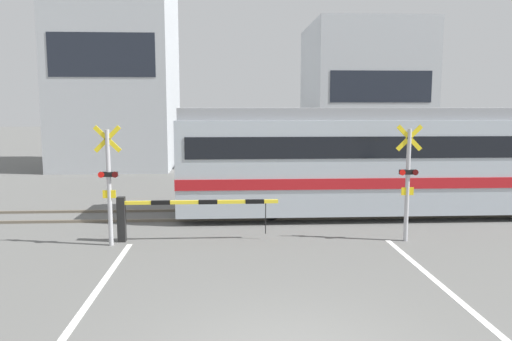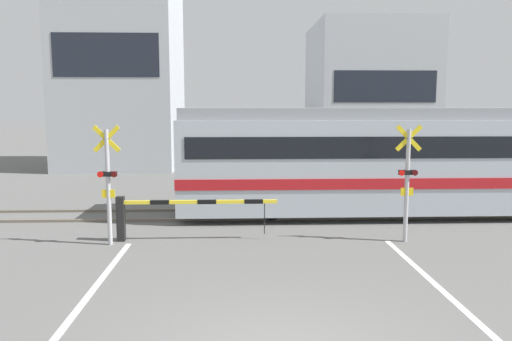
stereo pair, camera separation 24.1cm
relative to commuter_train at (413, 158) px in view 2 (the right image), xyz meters
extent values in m
cube|color=#6B6051|center=(-5.12, -0.72, -1.80)|extent=(50.00, 0.10, 0.08)
cube|color=#6B6051|center=(-5.12, 0.72, -1.80)|extent=(50.00, 0.10, 0.08)
cube|color=white|center=(-8.46, -8.37, -1.84)|extent=(0.14, 10.27, 0.01)
cube|color=white|center=(-1.77, -8.37, -1.84)|extent=(0.14, 10.27, 0.01)
cube|color=#ADB7C1|center=(0.00, 0.00, -0.18)|extent=(14.98, 2.88, 2.86)
cube|color=gray|center=(0.00, 0.00, 1.42)|extent=(14.83, 2.53, 0.36)
cube|color=red|center=(0.00, 0.00, -0.61)|extent=(14.99, 2.93, 0.32)
cube|color=black|center=(0.00, 0.00, 0.46)|extent=(14.38, 2.92, 0.64)
cube|color=black|center=(-7.50, 0.00, 0.46)|extent=(0.03, 2.01, 0.80)
cylinder|color=black|center=(-4.64, -0.72, -1.46)|extent=(0.76, 0.12, 0.76)
cylinder|color=black|center=(-4.64, 0.72, -1.46)|extent=(0.76, 0.12, 0.76)
cube|color=black|center=(-8.71, -2.93, -1.25)|extent=(0.20, 0.20, 1.18)
cube|color=yellow|center=(-6.68, -2.93, -0.82)|extent=(4.07, 0.09, 0.09)
cube|color=black|center=(-7.69, -2.93, -0.82)|extent=(0.49, 0.10, 0.10)
cube|color=black|center=(-6.47, -2.93, -0.82)|extent=(0.49, 0.10, 0.10)
cube|color=black|center=(-5.25, -2.93, -0.82)|extent=(0.49, 0.10, 0.10)
cylinder|color=black|center=(-4.97, -2.93, -1.28)|extent=(0.02, 0.02, 0.82)
cube|color=black|center=(-1.52, 2.92, -1.25)|extent=(0.20, 0.20, 1.18)
cube|color=yellow|center=(-3.56, 2.92, -0.82)|extent=(4.07, 0.09, 0.09)
cube|color=black|center=(-2.54, 2.92, -0.82)|extent=(0.49, 0.10, 0.10)
cube|color=black|center=(-3.76, 2.92, -0.82)|extent=(0.49, 0.10, 0.10)
cube|color=black|center=(-4.98, 2.92, -0.82)|extent=(0.49, 0.10, 0.10)
cylinder|color=black|center=(-5.27, 2.92, -1.28)|extent=(0.02, 0.02, 0.82)
cylinder|color=#B2B2B7|center=(-8.91, -3.28, -0.37)|extent=(0.11, 0.11, 2.93)
cube|color=yellow|center=(-8.91, -3.28, 0.86)|extent=(0.68, 0.04, 0.68)
cube|color=yellow|center=(-8.91, -3.28, 0.86)|extent=(0.68, 0.04, 0.68)
cube|color=black|center=(-8.91, -3.28, -0.02)|extent=(0.44, 0.12, 0.12)
cylinder|color=red|center=(-9.08, -3.36, -0.02)|extent=(0.15, 0.03, 0.15)
cylinder|color=#4C0C0C|center=(-8.74, -3.36, -0.02)|extent=(0.15, 0.03, 0.15)
cube|color=yellow|center=(-8.91, -3.30, -0.52)|extent=(0.32, 0.03, 0.20)
cylinder|color=#B2B2B7|center=(-1.32, -3.28, -0.37)|extent=(0.11, 0.11, 2.93)
cube|color=yellow|center=(-1.32, -3.28, 0.86)|extent=(0.68, 0.04, 0.68)
cube|color=yellow|center=(-1.32, -3.28, 0.86)|extent=(0.68, 0.04, 0.68)
cube|color=black|center=(-1.32, -3.28, -0.02)|extent=(0.44, 0.12, 0.12)
cylinder|color=red|center=(-1.49, -3.36, -0.02)|extent=(0.15, 0.03, 0.15)
cylinder|color=#4C0C0C|center=(-1.15, -3.36, -0.02)|extent=(0.15, 0.03, 0.15)
cube|color=yellow|center=(-1.32, -3.30, -0.52)|extent=(0.32, 0.03, 0.20)
cube|color=#B2B7BC|center=(-12.24, 13.61, 3.65)|extent=(6.35, 7.06, 10.98)
cube|color=#1E232D|center=(-12.24, 10.07, 4.20)|extent=(5.33, 0.03, 2.20)
cube|color=#B2B7BC|center=(2.02, 13.61, 2.25)|extent=(6.39, 7.06, 8.18)
cube|color=#1E232D|center=(2.02, 10.07, 2.66)|extent=(5.36, 0.03, 1.64)
camera|label=1|loc=(-5.93, -15.75, 1.68)|focal=35.00mm
camera|label=2|loc=(-5.69, -15.76, 1.68)|focal=35.00mm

